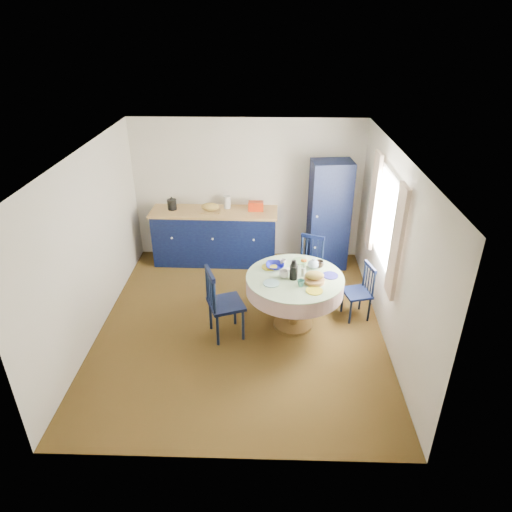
{
  "coord_description": "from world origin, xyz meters",
  "views": [
    {
      "loc": [
        0.38,
        -5.36,
        3.97
      ],
      "look_at": [
        0.21,
        0.2,
        1.03
      ],
      "focal_mm": 32.0,
      "sensor_mm": 36.0,
      "label": 1
    }
  ],
  "objects_px": {
    "mug_c": "(319,264)",
    "mug_b": "(301,283)",
    "chair_far": "(309,265)",
    "mug_d": "(283,262)",
    "kitchen_counter": "(215,235)",
    "chair_right": "(359,291)",
    "pantry_cabinet": "(329,216)",
    "chair_left": "(223,303)",
    "dining_table": "(295,285)",
    "cobalt_bowl": "(275,266)",
    "mug_a": "(284,274)"
  },
  "relations": [
    {
      "from": "pantry_cabinet",
      "to": "chair_far",
      "type": "height_order",
      "value": "pantry_cabinet"
    },
    {
      "from": "cobalt_bowl",
      "to": "mug_b",
      "type": "bearing_deg",
      "value": -55.15
    },
    {
      "from": "kitchen_counter",
      "to": "chair_right",
      "type": "bearing_deg",
      "value": -35.13
    },
    {
      "from": "chair_far",
      "to": "mug_b",
      "type": "relative_size",
      "value": 9.56
    },
    {
      "from": "pantry_cabinet",
      "to": "chair_right",
      "type": "bearing_deg",
      "value": -84.28
    },
    {
      "from": "mug_b",
      "to": "chair_right",
      "type": "bearing_deg",
      "value": 29.44
    },
    {
      "from": "mug_d",
      "to": "cobalt_bowl",
      "type": "relative_size",
      "value": 0.37
    },
    {
      "from": "mug_b",
      "to": "cobalt_bowl",
      "type": "relative_size",
      "value": 0.38
    },
    {
      "from": "chair_far",
      "to": "mug_d",
      "type": "relative_size",
      "value": 9.76
    },
    {
      "from": "mug_a",
      "to": "cobalt_bowl",
      "type": "bearing_deg",
      "value": 113.72
    },
    {
      "from": "kitchen_counter",
      "to": "chair_left",
      "type": "xyz_separation_m",
      "value": [
        0.34,
        -2.19,
        0.03
      ]
    },
    {
      "from": "chair_left",
      "to": "mug_a",
      "type": "bearing_deg",
      "value": -95.83
    },
    {
      "from": "mug_d",
      "to": "chair_left",
      "type": "bearing_deg",
      "value": -145.09
    },
    {
      "from": "pantry_cabinet",
      "to": "chair_left",
      "type": "xyz_separation_m",
      "value": [
        -1.63,
        -2.08,
        -0.42
      ]
    },
    {
      "from": "mug_d",
      "to": "cobalt_bowl",
      "type": "bearing_deg",
      "value": -143.14
    },
    {
      "from": "chair_left",
      "to": "chair_right",
      "type": "relative_size",
      "value": 1.24
    },
    {
      "from": "kitchen_counter",
      "to": "mug_c",
      "type": "relative_size",
      "value": 17.47
    },
    {
      "from": "mug_a",
      "to": "cobalt_bowl",
      "type": "relative_size",
      "value": 0.5
    },
    {
      "from": "dining_table",
      "to": "cobalt_bowl",
      "type": "bearing_deg",
      "value": 138.93
    },
    {
      "from": "mug_d",
      "to": "mug_b",
      "type": "bearing_deg",
      "value": -68.3
    },
    {
      "from": "pantry_cabinet",
      "to": "dining_table",
      "type": "relative_size",
      "value": 1.42
    },
    {
      "from": "kitchen_counter",
      "to": "mug_d",
      "type": "distance_m",
      "value": 2.02
    },
    {
      "from": "mug_d",
      "to": "kitchen_counter",
      "type": "bearing_deg",
      "value": 125.61
    },
    {
      "from": "dining_table",
      "to": "mug_b",
      "type": "distance_m",
      "value": 0.3
    },
    {
      "from": "mug_b",
      "to": "mug_c",
      "type": "height_order",
      "value": "mug_c"
    },
    {
      "from": "chair_right",
      "to": "cobalt_bowl",
      "type": "relative_size",
      "value": 3.27
    },
    {
      "from": "mug_b",
      "to": "cobalt_bowl",
      "type": "height_order",
      "value": "mug_b"
    },
    {
      "from": "chair_left",
      "to": "mug_a",
      "type": "xyz_separation_m",
      "value": [
        0.82,
        0.23,
        0.33
      ]
    },
    {
      "from": "cobalt_bowl",
      "to": "kitchen_counter",
      "type": "bearing_deg",
      "value": 121.64
    },
    {
      "from": "kitchen_counter",
      "to": "mug_c",
      "type": "xyz_separation_m",
      "value": [
        1.67,
        -1.67,
        0.36
      ]
    },
    {
      "from": "dining_table",
      "to": "chair_far",
      "type": "bearing_deg",
      "value": 74.24
    },
    {
      "from": "kitchen_counter",
      "to": "chair_left",
      "type": "height_order",
      "value": "kitchen_counter"
    },
    {
      "from": "chair_far",
      "to": "mug_d",
      "type": "height_order",
      "value": "chair_far"
    },
    {
      "from": "kitchen_counter",
      "to": "mug_b",
      "type": "distance_m",
      "value": 2.61
    },
    {
      "from": "kitchen_counter",
      "to": "dining_table",
      "type": "bearing_deg",
      "value": -54.48
    },
    {
      "from": "mug_c",
      "to": "mug_b",
      "type": "bearing_deg",
      "value": -119.13
    },
    {
      "from": "chair_left",
      "to": "chair_right",
      "type": "xyz_separation_m",
      "value": [
        1.94,
        0.51,
        -0.1
      ]
    },
    {
      "from": "kitchen_counter",
      "to": "mug_d",
      "type": "height_order",
      "value": "kitchen_counter"
    },
    {
      "from": "pantry_cabinet",
      "to": "mug_a",
      "type": "height_order",
      "value": "pantry_cabinet"
    },
    {
      "from": "dining_table",
      "to": "chair_right",
      "type": "height_order",
      "value": "dining_table"
    },
    {
      "from": "chair_right",
      "to": "mug_b",
      "type": "relative_size",
      "value": 8.68
    },
    {
      "from": "kitchen_counter",
      "to": "chair_left",
      "type": "distance_m",
      "value": 2.22
    },
    {
      "from": "dining_table",
      "to": "chair_left",
      "type": "height_order",
      "value": "dining_table"
    },
    {
      "from": "chair_left",
      "to": "chair_far",
      "type": "relative_size",
      "value": 1.13
    },
    {
      "from": "mug_a",
      "to": "kitchen_counter",
      "type": "bearing_deg",
      "value": 120.65
    },
    {
      "from": "kitchen_counter",
      "to": "chair_left",
      "type": "bearing_deg",
      "value": -79.89
    },
    {
      "from": "dining_table",
      "to": "mug_a",
      "type": "xyz_separation_m",
      "value": [
        -0.16,
        -0.02,
        0.18
      ]
    },
    {
      "from": "mug_b",
      "to": "dining_table",
      "type": "bearing_deg",
      "value": 103.45
    },
    {
      "from": "chair_right",
      "to": "mug_d",
      "type": "relative_size",
      "value": 8.87
    },
    {
      "from": "kitchen_counter",
      "to": "pantry_cabinet",
      "type": "height_order",
      "value": "pantry_cabinet"
    }
  ]
}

